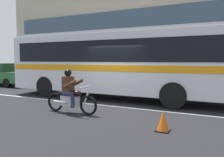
{
  "coord_description": "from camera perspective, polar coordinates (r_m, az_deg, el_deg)",
  "views": [
    {
      "loc": [
        4.48,
        -8.89,
        1.89
      ],
      "look_at": [
        0.13,
        -0.39,
        1.12
      ],
      "focal_mm": 36.98,
      "sensor_mm": 36.0,
      "label": 1
    }
  ],
  "objects": [
    {
      "name": "ground_plane",
      "position": [
        10.14,
        0.35,
        -6.11
      ],
      "size": [
        60.0,
        60.0,
        0.0
      ],
      "primitive_type": "plane",
      "color": "black"
    },
    {
      "name": "sidewalk_curb",
      "position": [
        14.81,
        9.27,
        -2.47
      ],
      "size": [
        28.0,
        3.8,
        0.15
      ],
      "primitive_type": "cube",
      "color": "#A39E93",
      "rests_on": "ground_plane"
    },
    {
      "name": "lane_center_stripe",
      "position": [
        9.61,
        -1.27,
        -6.68
      ],
      "size": [
        26.6,
        0.14,
        0.01
      ],
      "primitive_type": "cube",
      "color": "silver",
      "rests_on": "ground_plane"
    },
    {
      "name": "transit_bus",
      "position": [
        11.23,
        0.97,
        4.6
      ],
      "size": [
        11.08,
        2.67,
        3.22
      ],
      "color": "silver",
      "rests_on": "ground_plane"
    },
    {
      "name": "motorcycle_with_rider",
      "position": [
        8.29,
        -10.19,
        -4.0
      ],
      "size": [
        2.14,
        0.64,
        1.56
      ],
      "color": "black",
      "rests_on": "ground_plane"
    },
    {
      "name": "parked_hatchback_downstreet",
      "position": [
        18.86,
        -25.33,
        1.02
      ],
      "size": [
        4.58,
        1.92,
        1.64
      ],
      "color": "#2D6638",
      "rests_on": "ground_plane"
    },
    {
      "name": "traffic_cone",
      "position": [
        6.35,
        12.49,
        -10.37
      ],
      "size": [
        0.36,
        0.36,
        0.55
      ],
      "color": "#EA590F",
      "rests_on": "ground_plane"
    }
  ]
}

